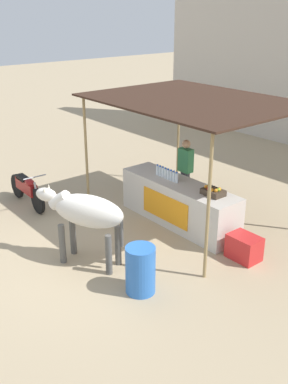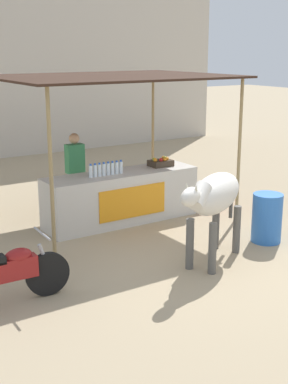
{
  "view_description": "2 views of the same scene",
  "coord_description": "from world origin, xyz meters",
  "px_view_note": "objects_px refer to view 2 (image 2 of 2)",
  "views": [
    {
      "loc": [
        6.5,
        -4.11,
        4.48
      ],
      "look_at": [
        -0.15,
        1.33,
        0.92
      ],
      "focal_mm": 42.0,
      "sensor_mm": 36.0,
      "label": 1
    },
    {
      "loc": [
        -4.97,
        -6.18,
        3.21
      ],
      "look_at": [
        -0.3,
        0.96,
        0.9
      ],
      "focal_mm": 50.0,
      "sensor_mm": 36.0,
      "label": 2
    }
  ],
  "objects_px": {
    "stall_counter": "(122,197)",
    "vendor_behind_counter": "(75,174)",
    "fruit_crate": "(161,162)",
    "water_barrel": "(267,218)",
    "motorcycle_parked": "(4,274)",
    "cow": "(214,197)",
    "cooler_box": "(203,196)"
  },
  "relations": [
    {
      "from": "fruit_crate",
      "to": "water_barrel",
      "type": "relative_size",
      "value": 0.52
    },
    {
      "from": "fruit_crate",
      "to": "vendor_behind_counter",
      "type": "bearing_deg",
      "value": 155.08
    },
    {
      "from": "stall_counter",
      "to": "motorcycle_parked",
      "type": "height_order",
      "value": "stall_counter"
    },
    {
      "from": "vendor_behind_counter",
      "to": "cooler_box",
      "type": "bearing_deg",
      "value": -18.72
    },
    {
      "from": "stall_counter",
      "to": "cooler_box",
      "type": "height_order",
      "value": "stall_counter"
    },
    {
      "from": "cow",
      "to": "vendor_behind_counter",
      "type": "bearing_deg",
      "value": 102.77
    },
    {
      "from": "stall_counter",
      "to": "cow",
      "type": "distance_m",
      "value": 2.54
    },
    {
      "from": "fruit_crate",
      "to": "water_barrel",
      "type": "xyz_separation_m",
      "value": [
        0.58,
        -2.34,
        -0.61
      ]
    },
    {
      "from": "cow",
      "to": "cooler_box",
      "type": "bearing_deg",
      "value": 53.18
    },
    {
      "from": "fruit_crate",
      "to": "water_barrel",
      "type": "bearing_deg",
      "value": -76.2
    },
    {
      "from": "motorcycle_parked",
      "to": "cow",
      "type": "bearing_deg",
      "value": -5.77
    },
    {
      "from": "fruit_crate",
      "to": "motorcycle_parked",
      "type": "distance_m",
      "value": 4.56
    },
    {
      "from": "motorcycle_parked",
      "to": "fruit_crate",
      "type": "bearing_deg",
      "value": 29.11
    },
    {
      "from": "stall_counter",
      "to": "motorcycle_parked",
      "type": "relative_size",
      "value": 1.67
    },
    {
      "from": "fruit_crate",
      "to": "vendor_behind_counter",
      "type": "relative_size",
      "value": 0.27
    },
    {
      "from": "vendor_behind_counter",
      "to": "cow",
      "type": "xyz_separation_m",
      "value": [
        0.73,
        -3.22,
        0.18
      ]
    },
    {
      "from": "stall_counter",
      "to": "fruit_crate",
      "type": "height_order",
      "value": "fruit_crate"
    },
    {
      "from": "water_barrel",
      "to": "motorcycle_parked",
      "type": "distance_m",
      "value": 4.53
    },
    {
      "from": "cow",
      "to": "water_barrel",
      "type": "bearing_deg",
      "value": 7.49
    },
    {
      "from": "fruit_crate",
      "to": "vendor_behind_counter",
      "type": "distance_m",
      "value": 1.68
    },
    {
      "from": "fruit_crate",
      "to": "cooler_box",
      "type": "bearing_deg",
      "value": -8.38
    },
    {
      "from": "vendor_behind_counter",
      "to": "cooler_box",
      "type": "xyz_separation_m",
      "value": [
        2.51,
        -0.85,
        -0.61
      ]
    },
    {
      "from": "stall_counter",
      "to": "cooler_box",
      "type": "distance_m",
      "value": 1.94
    },
    {
      "from": "stall_counter",
      "to": "water_barrel",
      "type": "relative_size",
      "value": 3.57
    },
    {
      "from": "cooler_box",
      "to": "cow",
      "type": "xyz_separation_m",
      "value": [
        -1.78,
        -2.37,
        0.79
      ]
    },
    {
      "from": "cooler_box",
      "to": "stall_counter",
      "type": "bearing_deg",
      "value": 177.11
    },
    {
      "from": "cooler_box",
      "to": "motorcycle_parked",
      "type": "bearing_deg",
      "value": -157.44
    },
    {
      "from": "cow",
      "to": "motorcycle_parked",
      "type": "bearing_deg",
      "value": 174.23
    },
    {
      "from": "stall_counter",
      "to": "vendor_behind_counter",
      "type": "bearing_deg",
      "value": 127.83
    },
    {
      "from": "cooler_box",
      "to": "fruit_crate",
      "type": "bearing_deg",
      "value": 171.62
    },
    {
      "from": "cooler_box",
      "to": "water_barrel",
      "type": "bearing_deg",
      "value": -100.78
    },
    {
      "from": "fruit_crate",
      "to": "stall_counter",
      "type": "bearing_deg",
      "value": -176.98
    }
  ]
}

